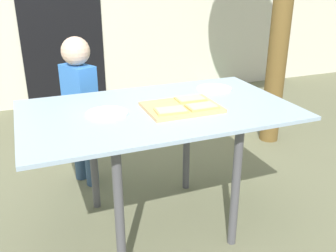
{
  "coord_description": "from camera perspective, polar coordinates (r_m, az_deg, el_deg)",
  "views": [
    {
      "loc": [
        -0.66,
        -1.81,
        1.44
      ],
      "look_at": [
        0.06,
        0.0,
        0.64
      ],
      "focal_mm": 40.0,
      "sensor_mm": 36.0,
      "label": 1
    }
  ],
  "objects": [
    {
      "name": "ground_plane",
      "position": [
        2.41,
        -1.31,
        -14.52
      ],
      "size": [
        16.0,
        16.0,
        0.0
      ],
      "primitive_type": "plane",
      "color": "#696A4D"
    },
    {
      "name": "house_door",
      "position": [
        4.43,
        -16.09,
        15.7
      ],
      "size": [
        0.9,
        0.02,
        2.0
      ],
      "primitive_type": "cube",
      "color": "black",
      "rests_on": "ground"
    },
    {
      "name": "dining_table",
      "position": [
        2.08,
        -1.47,
        0.46
      ],
      "size": [
        1.48,
        0.86,
        0.76
      ],
      "color": "#94ACBE",
      "rests_on": "ground"
    },
    {
      "name": "cutting_board",
      "position": [
        2.04,
        2.07,
        2.88
      ],
      "size": [
        0.4,
        0.3,
        0.02
      ],
      "primitive_type": "cube",
      "color": "tan",
      "rests_on": "dining_table"
    },
    {
      "name": "pizza_slice_near_left",
      "position": [
        1.94,
        0.47,
        2.4
      ],
      "size": [
        0.17,
        0.12,
        0.01
      ],
      "color": "tan",
      "rests_on": "cutting_board"
    },
    {
      "name": "pizza_slice_far_right",
      "position": [
        2.13,
        3.43,
        4.16
      ],
      "size": [
        0.17,
        0.11,
        0.01
      ],
      "color": "tan",
      "rests_on": "cutting_board"
    },
    {
      "name": "pizza_slice_near_right",
      "position": [
        2.01,
        5.19,
        3.0
      ],
      "size": [
        0.16,
        0.1,
        0.01
      ],
      "color": "tan",
      "rests_on": "cutting_board"
    },
    {
      "name": "plate_white_left",
      "position": [
        1.98,
        -9.3,
        1.92
      ],
      "size": [
        0.22,
        0.22,
        0.01
      ],
      "primitive_type": "cylinder",
      "color": "white",
      "rests_on": "dining_table"
    },
    {
      "name": "plate_white_right",
      "position": [
        2.4,
        7.04,
        5.67
      ],
      "size": [
        0.22,
        0.22,
        0.01
      ],
      "primitive_type": "cylinder",
      "color": "white",
      "rests_on": "dining_table"
    },
    {
      "name": "child_left",
      "position": [
        2.65,
        -13.23,
        3.69
      ],
      "size": [
        0.23,
        0.28,
        1.07
      ],
      "color": "#355170",
      "rests_on": "ground"
    },
    {
      "name": "garden_hose_coil",
      "position": [
        4.96,
        6.88,
        5.35
      ],
      "size": [
        0.36,
        0.36,
        0.03
      ],
      "primitive_type": "cylinder",
      "color": "#379A6A",
      "rests_on": "ground"
    }
  ]
}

